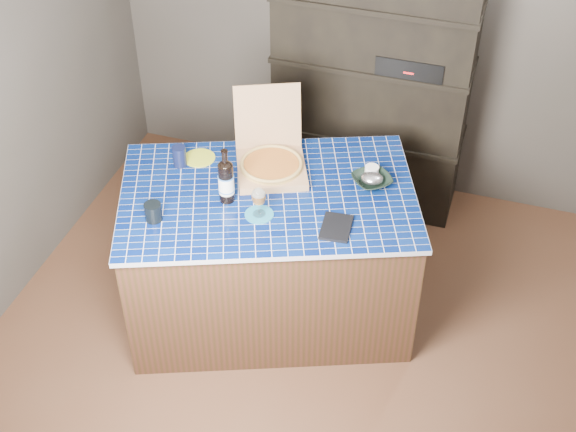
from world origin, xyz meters
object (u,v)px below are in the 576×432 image
(pizza_box, at_px, (271,162))
(mead_bottle, at_px, (226,181))
(dvd_case, at_px, (336,227))
(wine_glass, at_px, (259,197))
(kitchen_island, at_px, (269,253))
(bowl, at_px, (372,180))

(pizza_box, xyz_separation_m, mead_bottle, (-0.14, -0.31, 0.07))
(pizza_box, distance_m, mead_bottle, 0.35)
(pizza_box, distance_m, dvd_case, 0.59)
(pizza_box, relative_size, dvd_case, 2.71)
(wine_glass, height_order, dvd_case, wine_glass)
(pizza_box, xyz_separation_m, dvd_case, (0.46, -0.36, -0.05))
(kitchen_island, xyz_separation_m, bowl, (0.50, 0.24, 0.45))
(mead_bottle, height_order, bowl, mead_bottle)
(kitchen_island, relative_size, mead_bottle, 5.68)
(mead_bottle, height_order, dvd_case, mead_bottle)
(dvd_case, xyz_separation_m, bowl, (0.09, 0.40, 0.02))
(dvd_case, relative_size, bowl, 1.02)
(wine_glass, height_order, bowl, wine_glass)
(mead_bottle, bearing_deg, wine_glass, -18.24)
(mead_bottle, xyz_separation_m, dvd_case, (0.60, -0.05, -0.12))
(kitchen_island, bearing_deg, wine_glass, -106.63)
(dvd_case, bearing_deg, bowl, 72.89)
(mead_bottle, height_order, wine_glass, mead_bottle)
(kitchen_island, distance_m, bowl, 0.71)
(wine_glass, distance_m, bowl, 0.65)
(kitchen_island, bearing_deg, mead_bottle, -169.53)
(pizza_box, bearing_deg, bowl, -18.99)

